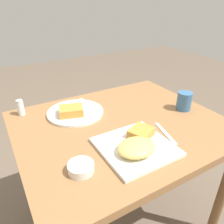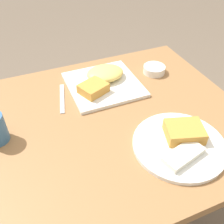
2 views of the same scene
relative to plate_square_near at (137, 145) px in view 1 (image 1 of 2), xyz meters
The scene contains 8 objects.
ground_plane 0.77m from the plate_square_near, 73.92° to the left, with size 8.00×8.00×0.00m, color brown.
dining_table 0.24m from the plate_square_near, 73.92° to the left, with size 0.98×0.82×0.72m.
plate_square_near is the anchor object (origin of this frame).
plate_oval_far 0.42m from the plate_square_near, 104.26° to the left, with size 0.29×0.29×0.05m.
sauce_ramekin 0.24m from the plate_square_near, behind, with size 0.09×0.09×0.03m.
salt_shaker 0.64m from the plate_square_near, 122.64° to the left, with size 0.03×0.03×0.08m.
butter_knife 0.18m from the plate_square_near, ahead, with size 0.06×0.18×0.00m.
coffee_mug 0.46m from the plate_square_near, 20.35° to the left, with size 0.08×0.08×0.10m.
Camera 1 is at (-0.50, -0.77, 1.27)m, focal length 35.00 mm.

